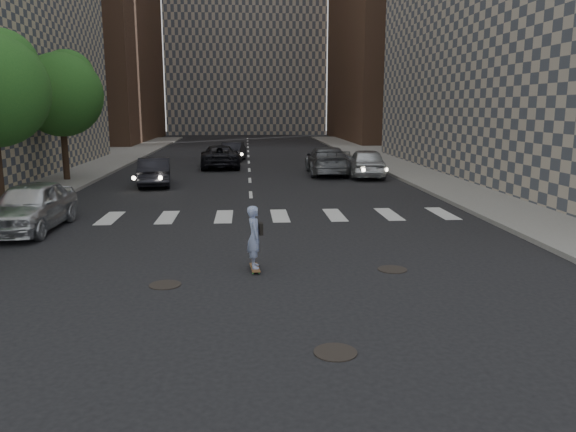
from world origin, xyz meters
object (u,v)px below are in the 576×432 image
at_px(silver_sedan, 30,206).
at_px(traffic_car_a, 155,171).
at_px(skateboarder, 255,237).
at_px(traffic_car_b, 327,161).
at_px(traffic_car_d, 366,163).
at_px(tree_c, 62,91).
at_px(traffic_car_c, 220,157).
at_px(traffic_car_e, 234,151).

height_order(silver_sedan, traffic_car_a, silver_sedan).
distance_m(skateboarder, traffic_car_b, 19.69).
distance_m(silver_sedan, traffic_car_d, 18.59).
bearing_deg(silver_sedan, tree_c, 102.97).
relative_size(silver_sedan, traffic_car_b, 0.83).
height_order(skateboarder, traffic_car_c, skateboarder).
xyz_separation_m(silver_sedan, traffic_car_e, (5.91, 22.95, -0.10)).
relative_size(tree_c, traffic_car_c, 1.27).
xyz_separation_m(traffic_car_a, traffic_car_b, (9.20, 3.97, 0.10)).
distance_m(traffic_car_b, traffic_car_d, 2.42).
height_order(traffic_car_a, traffic_car_c, traffic_car_c).
height_order(traffic_car_b, traffic_car_c, traffic_car_b).
height_order(tree_c, traffic_car_c, tree_c).
relative_size(silver_sedan, traffic_car_d, 0.97).
bearing_deg(traffic_car_a, traffic_car_b, -163.93).
relative_size(tree_c, traffic_car_a, 1.55).
relative_size(skateboarder, traffic_car_d, 0.34).
xyz_separation_m(traffic_car_a, traffic_car_e, (3.65, 12.75, -0.02)).
height_order(traffic_car_c, traffic_car_d, traffic_car_d).
height_order(traffic_car_a, traffic_car_e, traffic_car_a).
xyz_separation_m(tree_c, skateboarder, (9.45, -16.95, -3.82)).
relative_size(skateboarder, traffic_car_e, 0.38).
distance_m(tree_c, silver_sedan, 12.80).
distance_m(tree_c, traffic_car_a, 6.39).
height_order(silver_sedan, traffic_car_d, traffic_car_d).
distance_m(tree_c, traffic_car_d, 16.41).
bearing_deg(traffic_car_a, traffic_car_c, -116.81).
distance_m(traffic_car_c, traffic_car_e, 4.76).
bearing_deg(traffic_car_d, tree_c, 9.01).
relative_size(silver_sedan, traffic_car_c, 0.88).
bearing_deg(skateboarder, tree_c, 114.34).
bearing_deg(traffic_car_c, traffic_car_d, 143.08).
bearing_deg(traffic_car_e, skateboarder, 99.10).
bearing_deg(traffic_car_b, skateboarder, 79.09).
distance_m(tree_c, traffic_car_b, 14.62).
xyz_separation_m(tree_c, traffic_car_d, (15.93, 0.86, -3.84)).
distance_m(traffic_car_d, traffic_car_e, 12.65).
xyz_separation_m(skateboarder, traffic_car_a, (-4.73, 15.21, -0.13)).
xyz_separation_m(tree_c, traffic_car_b, (13.93, 2.23, -3.85)).
relative_size(skateboarder, traffic_car_c, 0.30).
bearing_deg(traffic_car_b, traffic_car_d, 148.05).
xyz_separation_m(silver_sedan, traffic_car_a, (2.27, 10.21, -0.08)).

